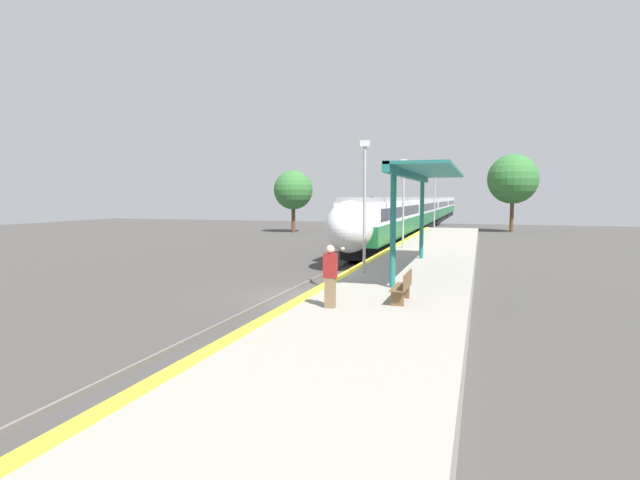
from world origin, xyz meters
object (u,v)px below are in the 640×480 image
object	(u,v)px
train	(427,210)
lamppost_far	(423,197)
platform_bench	(403,286)
lamppost_near	(365,198)
railway_signal	(371,214)
person_waiting	(330,275)
lamppost_mid	(403,197)
lamppost_farthest	(435,197)

from	to	relation	value
train	lamppost_far	world-z (taller)	lamppost_far
platform_bench	lamppost_near	bearing A→B (deg)	114.64
railway_signal	lamppost_far	distance (m)	6.89
person_waiting	lamppost_far	size ratio (longest dim) A/B	0.33
lamppost_near	person_waiting	bearing A→B (deg)	-85.32
person_waiting	lamppost_near	distance (m)	6.85
railway_signal	lamppost_far	size ratio (longest dim) A/B	0.78
person_waiting	train	bearing A→B (deg)	93.20
train	person_waiting	distance (m)	55.55
train	railway_signal	world-z (taller)	railway_signal
person_waiting	lamppost_far	distance (m)	27.29
lamppost_far	lamppost_near	bearing A→B (deg)	-90.00
platform_bench	person_waiting	world-z (taller)	person_waiting
platform_bench	lamppost_far	bearing A→B (deg)	95.19
lamppost_near	lamppost_far	xyz separation A→B (m)	(0.00, 20.71, 0.00)
train	lamppost_near	bearing A→B (deg)	-87.00
lamppost_mid	lamppost_far	xyz separation A→B (m)	(0.00, 10.36, 0.00)
lamppost_near	lamppost_far	size ratio (longest dim) A/B	1.00
platform_bench	lamppost_mid	size ratio (longest dim) A/B	0.29
lamppost_near	lamppost_mid	world-z (taller)	same
lamppost_farthest	lamppost_far	bearing A→B (deg)	-90.00
railway_signal	train	bearing A→B (deg)	83.99
train	lamppost_far	distance (m)	28.43
platform_bench	person_waiting	distance (m)	2.32
lamppost_mid	lamppost_far	size ratio (longest dim) A/B	1.00
platform_bench	person_waiting	size ratio (longest dim) A/B	0.88
platform_bench	lamppost_near	world-z (taller)	lamppost_near
train	lamppost_far	size ratio (longest dim) A/B	16.40
person_waiting	lamppost_farthest	world-z (taller)	lamppost_farthest
platform_bench	lamppost_farthest	world-z (taller)	lamppost_farthest
person_waiting	lamppost_farthest	xyz separation A→B (m)	(-0.53, 37.56, 2.12)
person_waiting	lamppost_far	bearing A→B (deg)	91.12
lamppost_near	lamppost_farthest	size ratio (longest dim) A/B	1.00
train	platform_bench	distance (m)	54.32
lamppost_mid	lamppost_far	distance (m)	10.36
railway_signal	person_waiting	bearing A→B (deg)	-79.92
train	lamppost_mid	world-z (taller)	lamppost_mid
railway_signal	lamppost_far	bearing A→B (deg)	-40.78
railway_signal	lamppost_far	world-z (taller)	lamppost_far
lamppost_mid	lamppost_near	bearing A→B (deg)	-90.00
platform_bench	lamppost_mid	xyz separation A→B (m)	(-2.34, 15.47, 2.56)
train	platform_bench	world-z (taller)	train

